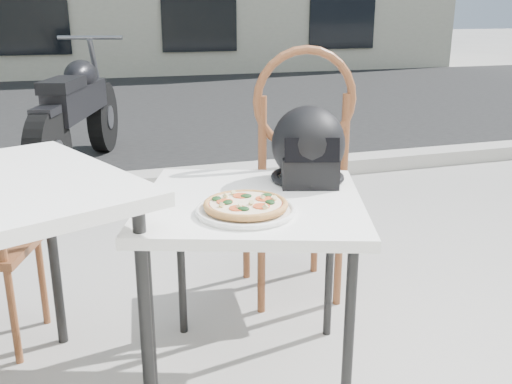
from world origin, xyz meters
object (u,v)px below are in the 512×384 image
object	(u,v)px
cafe_chair_main	(297,165)
cafe_table_main	(252,216)
motorcycle	(79,115)
helmet	(308,149)
pizza	(246,204)
plate	(246,211)

from	to	relation	value
cafe_chair_main	cafe_table_main	bearing A→B (deg)	60.91
motorcycle	helmet	bearing A→B (deg)	-58.56
cafe_table_main	pizza	distance (m)	0.18
cafe_table_main	motorcycle	xyz separation A→B (m)	(-0.50, 3.16, -0.15)
plate	pizza	size ratio (longest dim) A/B	1.54
plate	motorcycle	size ratio (longest dim) A/B	0.19
plate	pizza	xyz separation A→B (m)	(0.00, 0.00, 0.02)
helmet	motorcycle	xyz separation A→B (m)	(-0.75, 3.03, -0.34)
pizza	helmet	size ratio (longest dim) A/B	0.77
plate	motorcycle	distance (m)	3.33
motorcycle	plate	bearing A→B (deg)	-65.07
pizza	motorcycle	bearing A→B (deg)	97.45
pizza	cafe_chair_main	distance (m)	0.79
cafe_table_main	pizza	world-z (taller)	pizza
helmet	cafe_chair_main	size ratio (longest dim) A/B	0.30
pizza	helmet	world-z (taller)	helmet
cafe_chair_main	pizza	bearing A→B (deg)	62.85
motorcycle	cafe_chair_main	bearing A→B (deg)	-54.33
plate	cafe_chair_main	size ratio (longest dim) A/B	0.36
pizza	motorcycle	world-z (taller)	motorcycle
plate	helmet	distance (m)	0.43
motorcycle	cafe_table_main	bearing A→B (deg)	-63.61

